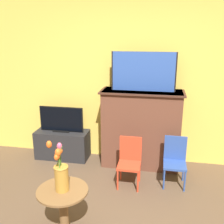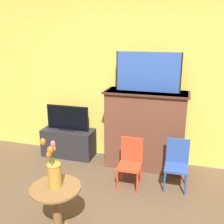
{
  "view_description": "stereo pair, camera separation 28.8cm",
  "coord_description": "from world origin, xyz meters",
  "views": [
    {
      "loc": [
        0.4,
        -1.89,
        2.02
      ],
      "look_at": [
        -0.17,
        1.15,
        1.07
      ],
      "focal_mm": 42.0,
      "sensor_mm": 36.0,
      "label": 1
    },
    {
      "loc": [
        0.68,
        -1.83,
        2.02
      ],
      "look_at": [
        -0.17,
        1.15,
        1.07
      ],
      "focal_mm": 42.0,
      "sensor_mm": 36.0,
      "label": 2
    }
  ],
  "objects": [
    {
      "name": "tv_stand",
      "position": [
        -1.15,
        1.89,
        0.23
      ],
      "size": [
        0.86,
        0.37,
        0.46
      ],
      "color": "#232326",
      "rests_on": "ground"
    },
    {
      "name": "chair_red",
      "position": [
        0.04,
        1.3,
        0.37
      ],
      "size": [
        0.3,
        0.3,
        0.67
      ],
      "color": "red",
      "rests_on": "ground"
    },
    {
      "name": "tv_monitor",
      "position": [
        -1.15,
        1.9,
        0.66
      ],
      "size": [
        0.72,
        0.12,
        0.41
      ],
      "color": "black",
      "rests_on": "tv_stand"
    },
    {
      "name": "painting",
      "position": [
        0.15,
        1.89,
        1.48
      ],
      "size": [
        0.93,
        0.03,
        0.56
      ],
      "color": "black",
      "rests_on": "fireplace_mantel"
    },
    {
      "name": "fireplace_mantel",
      "position": [
        0.14,
        1.88,
        0.61
      ],
      "size": [
        1.22,
        0.48,
        1.19
      ],
      "color": "brown",
      "rests_on": "ground"
    },
    {
      "name": "side_table",
      "position": [
        -0.49,
        0.2,
        0.35
      ],
      "size": [
        0.51,
        0.51,
        0.54
      ],
      "color": "brown",
      "rests_on": "ground"
    },
    {
      "name": "vase_tulips",
      "position": [
        -0.49,
        0.2,
        0.73
      ],
      "size": [
        0.22,
        0.17,
        0.49
      ],
      "color": "#B78433",
      "rests_on": "side_table"
    },
    {
      "name": "wall_back",
      "position": [
        0.0,
        2.13,
        1.35
      ],
      "size": [
        8.0,
        0.06,
        2.7
      ],
      "color": "#EAC651",
      "rests_on": "ground"
    },
    {
      "name": "chair_blue",
      "position": [
        0.65,
        1.43,
        0.37
      ],
      "size": [
        0.3,
        0.3,
        0.67
      ],
      "color": "#2D4C99",
      "rests_on": "ground"
    }
  ]
}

